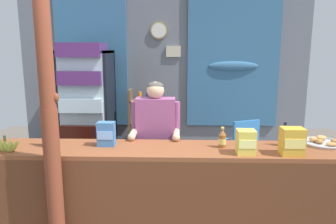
{
  "coord_description": "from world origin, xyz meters",
  "views": [
    {
      "loc": [
        0.26,
        -2.45,
        1.85
      ],
      "look_at": [
        0.15,
        0.74,
        1.22
      ],
      "focal_mm": 34.41,
      "sensor_mm": 36.0,
      "label": 1
    }
  ],
  "objects": [
    {
      "name": "shopkeeper",
      "position": [
        0.0,
        1.0,
        0.95
      ],
      "size": [
        0.54,
        0.42,
        1.5
      ],
      "color": "#28282D",
      "rests_on": "ground"
    },
    {
      "name": "banana_bunch",
      "position": [
        -1.34,
        0.33,
        0.97
      ],
      "size": [
        0.27,
        0.04,
        0.16
      ],
      "color": "#B7C647",
      "rests_on": "stall_counter"
    },
    {
      "name": "snack_box_choco_powder",
      "position": [
        1.27,
        0.34,
        1.04
      ],
      "size": [
        0.2,
        0.16,
        0.25
      ],
      "color": "gold",
      "rests_on": "stall_counter"
    },
    {
      "name": "ground_plane",
      "position": [
        0.0,
        1.18,
        0.0
      ],
      "size": [
        7.66,
        7.66,
        0.0
      ],
      "primitive_type": "plane",
      "color": "#665B51"
    },
    {
      "name": "drink_fridge",
      "position": [
        -1.15,
        2.35,
        1.06
      ],
      "size": [
        0.74,
        0.75,
        1.93
      ],
      "color": "black",
      "rests_on": "ground"
    },
    {
      "name": "bottle_shelf_rack",
      "position": [
        -0.3,
        2.6,
        0.63
      ],
      "size": [
        0.48,
        0.28,
        1.21
      ],
      "color": "brown",
      "rests_on": "ground"
    },
    {
      "name": "snack_box_biscuit",
      "position": [
        -0.45,
        0.55,
        1.03
      ],
      "size": [
        0.17,
        0.11,
        0.24
      ],
      "color": "#3D75B7",
      "rests_on": "stall_counter"
    },
    {
      "name": "plastic_lawn_chair",
      "position": [
        1.16,
        2.09,
        0.49
      ],
      "size": [
        0.58,
        0.58,
        0.86
      ],
      "color": "#3884D6",
      "rests_on": "ground"
    },
    {
      "name": "soda_bottle_orange_soda",
      "position": [
        -1.0,
        0.51,
        1.05
      ],
      "size": [
        0.09,
        0.09,
        0.33
      ],
      "color": "orange",
      "rests_on": "stall_counter"
    },
    {
      "name": "soda_bottle_lime_soda",
      "position": [
        1.29,
        0.61,
        1.01
      ],
      "size": [
        0.07,
        0.07,
        0.23
      ],
      "color": "#75C64C",
      "rests_on": "stall_counter"
    },
    {
      "name": "snack_box_instant_noodle",
      "position": [
        0.86,
        0.35,
        1.03
      ],
      "size": [
        0.16,
        0.15,
        0.22
      ],
      "color": "#EAD14C",
      "rests_on": "stall_counter"
    },
    {
      "name": "pastry_tray",
      "position": [
        1.69,
        0.67,
        0.94
      ],
      "size": [
        0.39,
        0.39,
        0.06
      ],
      "color": "#BCBCC1",
      "rests_on": "stall_counter"
    },
    {
      "name": "stall_counter",
      "position": [
        0.07,
        0.39,
        0.57
      ],
      "size": [
        3.36,
        0.56,
        0.91
      ],
      "color": "brown",
      "rests_on": "ground"
    },
    {
      "name": "soda_bottle_iced_tea",
      "position": [
        0.67,
        0.54,
        1.0
      ],
      "size": [
        0.07,
        0.07,
        0.2
      ],
      "color": "brown",
      "rests_on": "stall_counter"
    },
    {
      "name": "timber_post",
      "position": [
        -0.82,
        0.13,
        1.31
      ],
      "size": [
        0.16,
        0.14,
        2.73
      ],
      "color": "brown",
      "rests_on": "ground"
    },
    {
      "name": "back_wall_curtained",
      "position": [
        0.01,
        2.99,
        1.44
      ],
      "size": [
        4.79,
        0.22,
        2.79
      ],
      "color": "slate",
      "rests_on": "ground"
    }
  ]
}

